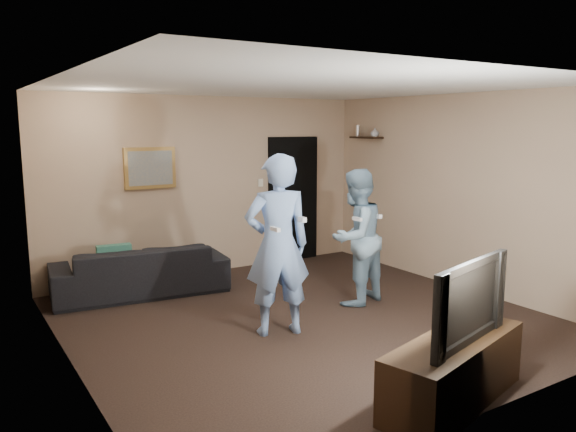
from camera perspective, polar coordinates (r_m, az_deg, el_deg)
ground at (r=6.51m, az=1.62°, el=-10.39°), size 5.00×5.00×0.00m
ceiling at (r=6.15m, az=1.73°, el=13.10°), size 5.00×5.00×0.04m
wall_back at (r=8.37m, az=-7.97°, el=3.07°), size 5.00×0.04×2.60m
wall_front at (r=4.39m, az=20.31°, el=-2.99°), size 5.00×0.04×2.60m
wall_left at (r=5.24m, az=-21.62°, el=-1.15°), size 0.04×5.00×2.60m
wall_right at (r=7.86m, az=16.96°, el=2.36°), size 0.04×5.00×2.60m
sofa at (r=7.58m, az=-14.77°, el=-5.31°), size 2.29×1.12×0.64m
throw_pillow at (r=7.46m, az=-17.22°, el=-4.41°), size 0.43×0.17×0.42m
painting_frame at (r=7.99m, az=-13.84°, el=4.76°), size 0.72×0.05×0.57m
painting_canvas at (r=7.96m, az=-13.78°, el=4.75°), size 0.62×0.01×0.47m
doorway at (r=9.07m, az=0.52°, el=1.72°), size 0.90×0.06×2.00m
light_switch at (r=8.73m, az=-2.81°, el=3.40°), size 0.08×0.02×0.12m
wall_shelf at (r=9.02m, az=7.95°, el=7.90°), size 0.20×0.60×0.03m
shelf_vase at (r=8.86m, az=8.80°, el=8.40°), size 0.14×0.14×0.14m
shelf_figurine at (r=9.18m, az=7.10°, el=8.59°), size 0.06×0.06×0.18m
tv_console at (r=4.80m, az=16.49°, el=-14.96°), size 1.59×0.86×0.54m
television at (r=4.59m, az=16.83°, el=-8.13°), size 1.13×0.43×0.65m
wii_player_left at (r=5.83m, az=-1.07°, el=-2.99°), size 0.79×0.63×1.90m
wii_player_right at (r=6.90m, az=6.88°, el=-2.14°), size 0.95×0.83×1.66m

